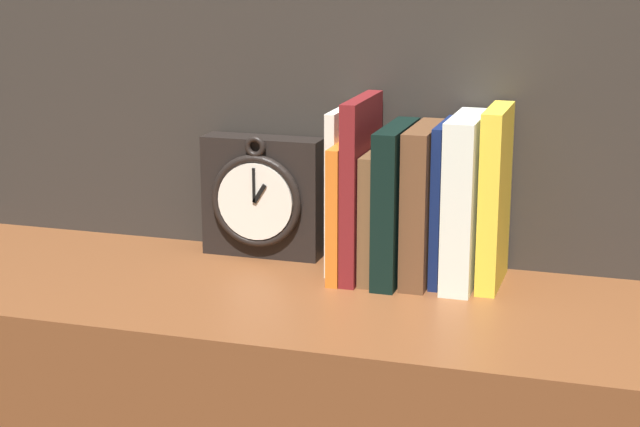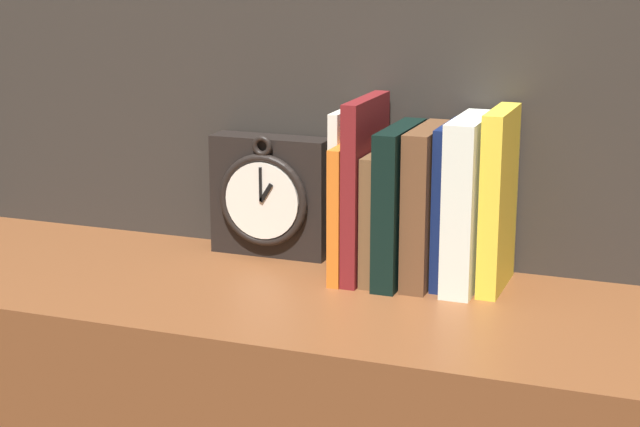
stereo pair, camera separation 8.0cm
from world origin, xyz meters
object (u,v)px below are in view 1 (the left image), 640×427
object	(u,v)px
clock	(262,197)
book_slot8_yellow	(495,197)
book_slot5_brown	(423,204)
book_slot6_navy	(443,202)
book_slot0_white	(340,190)
book_slot2_maroon	(361,187)
book_slot3_brown	(377,213)
book_slot4_black	(395,203)
book_slot7_white	(465,201)
book_slot1_orange	(347,208)

from	to	relation	value
clock	book_slot8_yellow	distance (m)	0.35
book_slot5_brown	book_slot6_navy	distance (m)	0.03
book_slot0_white	book_slot2_maroon	size ratio (longest dim) A/B	0.92
clock	book_slot5_brown	xyz separation A→B (m)	(0.25, -0.04, 0.02)
book_slot6_navy	book_slot8_yellow	size ratio (longest dim) A/B	0.90
book_slot2_maroon	book_slot6_navy	distance (m)	0.12
book_slot3_brown	book_slot6_navy	world-z (taller)	book_slot6_navy
clock	book_slot8_yellow	bearing A→B (deg)	-5.54
book_slot0_white	book_slot5_brown	bearing A→B (deg)	-7.72
book_slot4_black	book_slot7_white	distance (m)	0.10
book_slot0_white	book_slot6_navy	distance (m)	0.15
book_slot3_brown	book_slot2_maroon	bearing A→B (deg)	-170.81
book_slot1_orange	book_slot2_maroon	distance (m)	0.04
book_slot7_white	book_slot1_orange	bearing A→B (deg)	-178.95
book_slot1_orange	book_slot2_maroon	world-z (taller)	book_slot2_maroon
book_slot3_brown	book_slot6_navy	distance (m)	0.09
book_slot0_white	book_slot1_orange	size ratio (longest dim) A/B	1.22
book_slot7_white	book_slot3_brown	bearing A→B (deg)	179.27
book_slot5_brown	book_slot8_yellow	size ratio (longest dim) A/B	0.88
book_slot4_black	book_slot5_brown	size ratio (longest dim) A/B	1.00
book_slot4_black	clock	bearing A→B (deg)	167.54
book_slot4_black	book_slot8_yellow	world-z (taller)	book_slot8_yellow
book_slot1_orange	book_slot6_navy	xyz separation A→B (m)	(0.13, 0.01, 0.02)
book_slot0_white	book_slot3_brown	bearing A→B (deg)	-15.20
book_slot2_maroon	book_slot1_orange	bearing A→B (deg)	-177.47
book_slot1_orange	book_slot8_yellow	size ratio (longest dim) A/B	0.78
book_slot0_white	book_slot4_black	world-z (taller)	book_slot0_white
book_slot2_maroon	book_slot3_brown	bearing A→B (deg)	9.19
book_slot3_brown	book_slot7_white	world-z (taller)	book_slot7_white
book_slot4_black	book_slot7_white	bearing A→B (deg)	2.78
book_slot1_orange	book_slot5_brown	distance (m)	0.11
book_slot2_maroon	book_slot8_yellow	size ratio (longest dim) A/B	1.03
book_slot4_black	book_slot7_white	world-z (taller)	book_slot7_white
clock	book_slot6_navy	size ratio (longest dim) A/B	0.84
book_slot3_brown	book_slot8_yellow	world-z (taller)	book_slot8_yellow
book_slot1_orange	book_slot3_brown	bearing A→B (deg)	6.08
book_slot5_brown	book_slot8_yellow	bearing A→B (deg)	4.76
clock	book_slot4_black	distance (m)	0.22
book_slot8_yellow	book_slot5_brown	bearing A→B (deg)	-175.24
book_slot5_brown	book_slot3_brown	bearing A→B (deg)	179.32
book_slot6_navy	book_slot7_white	size ratio (longest dim) A/B	0.95
book_slot5_brown	book_slot6_navy	size ratio (longest dim) A/B	0.98
clock	book_slot0_white	xyz separation A→B (m)	(0.13, -0.03, 0.03)
book_slot8_yellow	book_slot2_maroon	bearing A→B (deg)	-176.59
clock	book_slot8_yellow	size ratio (longest dim) A/B	0.76
book_slot1_orange	book_slot4_black	bearing A→B (deg)	-1.30
clock	book_slot1_orange	size ratio (longest dim) A/B	0.98
book_slot5_brown	book_slot4_black	bearing A→B (deg)	-171.82
book_slot1_orange	book_slot2_maroon	xyz separation A→B (m)	(0.02, 0.00, 0.03)
book_slot0_white	book_slot5_brown	distance (m)	0.13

